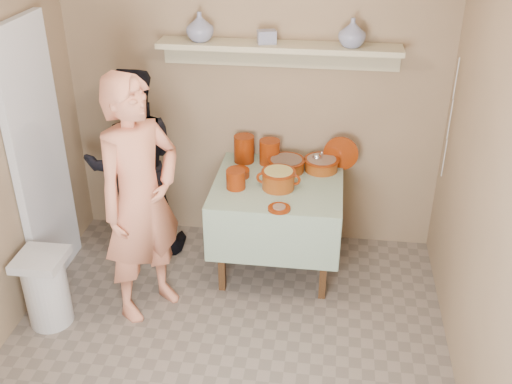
% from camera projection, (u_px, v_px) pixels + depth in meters
% --- Properties ---
extents(ground, '(3.50, 3.50, 0.00)m').
position_uv_depth(ground, '(217.00, 377.00, 3.81)').
color(ground, '#74675B').
rests_on(ground, ground).
extents(tile_panel, '(0.06, 0.70, 2.00)m').
position_uv_depth(tile_panel, '(40.00, 159.00, 4.33)').
color(tile_panel, silver).
rests_on(tile_panel, ground).
extents(plate_stack_a, '(0.16, 0.16, 0.22)m').
position_uv_depth(plate_stack_a, '(244.00, 149.00, 4.79)').
color(plate_stack_a, '#691E06').
rests_on(plate_stack_a, serving_table).
extents(plate_stack_b, '(0.16, 0.16, 0.20)m').
position_uv_depth(plate_stack_b, '(270.00, 152.00, 4.77)').
color(plate_stack_b, '#691E06').
rests_on(plate_stack_b, serving_table).
extents(bowl_stack, '(0.14, 0.14, 0.14)m').
position_uv_depth(bowl_stack, '(236.00, 179.00, 4.41)').
color(bowl_stack, '#691E06').
rests_on(bowl_stack, serving_table).
extents(empty_bowl, '(0.18, 0.18, 0.05)m').
position_uv_depth(empty_bowl, '(238.00, 173.00, 4.60)').
color(empty_bowl, '#691E06').
rests_on(empty_bowl, serving_table).
extents(propped_lid, '(0.28, 0.06, 0.28)m').
position_uv_depth(propped_lid, '(341.00, 153.00, 4.69)').
color(propped_lid, '#691E06').
rests_on(propped_lid, serving_table).
extents(vase_right, '(0.25, 0.25, 0.20)m').
position_uv_depth(vase_right, '(352.00, 33.00, 4.25)').
color(vase_right, navy).
rests_on(vase_right, wall_shelf).
extents(vase_left, '(0.28, 0.28, 0.21)m').
position_uv_depth(vase_left, '(200.00, 27.00, 4.39)').
color(vase_left, navy).
rests_on(vase_left, wall_shelf).
extents(ceramic_box, '(0.15, 0.13, 0.10)m').
position_uv_depth(ceramic_box, '(267.00, 37.00, 4.36)').
color(ceramic_box, navy).
rests_on(ceramic_box, wall_shelf).
extents(person_cook, '(0.72, 0.77, 1.77)m').
position_uv_depth(person_cook, '(141.00, 201.00, 4.02)').
color(person_cook, '#DC805F').
rests_on(person_cook, ground).
extents(person_helper, '(0.92, 0.82, 1.57)m').
position_uv_depth(person_helper, '(134.00, 165.00, 4.74)').
color(person_helper, black).
rests_on(person_helper, ground).
extents(room_shell, '(3.04, 3.54, 2.62)m').
position_uv_depth(room_shell, '(207.00, 146.00, 3.04)').
color(room_shell, '#947A5B').
rests_on(room_shell, ground).
extents(serving_table, '(0.97, 0.97, 0.76)m').
position_uv_depth(serving_table, '(278.00, 195.00, 4.59)').
color(serving_table, '#4C2D16').
rests_on(serving_table, ground).
extents(cazuela_meat_a, '(0.30, 0.30, 0.10)m').
position_uv_depth(cazuela_meat_a, '(286.00, 164.00, 4.67)').
color(cazuela_meat_a, '#6B2908').
rests_on(cazuela_meat_a, serving_table).
extents(cazuela_meat_b, '(0.28, 0.28, 0.10)m').
position_uv_depth(cazuela_meat_b, '(321.00, 163.00, 4.68)').
color(cazuela_meat_b, '#6B2908').
rests_on(cazuela_meat_b, serving_table).
extents(ladle, '(0.08, 0.26, 0.19)m').
position_uv_depth(ladle, '(317.00, 157.00, 4.65)').
color(ladle, silver).
rests_on(ladle, cazuela_meat_b).
extents(cazuela_rice, '(0.33, 0.25, 0.14)m').
position_uv_depth(cazuela_rice, '(278.00, 178.00, 4.40)').
color(cazuela_rice, '#6B2908').
rests_on(cazuela_rice, serving_table).
extents(front_plate, '(0.16, 0.16, 0.03)m').
position_uv_depth(front_plate, '(279.00, 208.00, 4.16)').
color(front_plate, '#691E06').
rests_on(front_plate, serving_table).
extents(wall_shelf, '(1.80, 0.25, 0.21)m').
position_uv_depth(wall_shelf, '(279.00, 49.00, 4.42)').
color(wall_shelf, '#B9B089').
rests_on(wall_shelf, room_shell).
extents(trash_bin, '(0.32, 0.32, 0.56)m').
position_uv_depth(trash_bin, '(46.00, 289.00, 4.15)').
color(trash_bin, silver).
rests_on(trash_bin, ground).
extents(electrical_cord, '(0.01, 0.05, 0.90)m').
position_uv_depth(electrical_cord, '(450.00, 119.00, 4.33)').
color(electrical_cord, silver).
rests_on(electrical_cord, wall_shelf).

